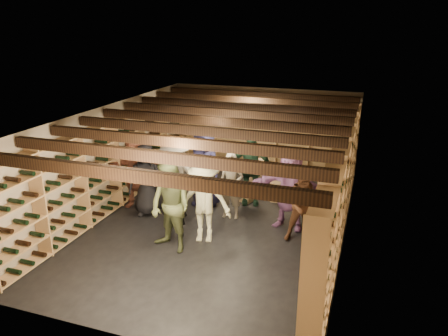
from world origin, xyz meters
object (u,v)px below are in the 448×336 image
crate_loose (244,197)px  person_1 (175,202)px  person_8 (305,204)px  person_11 (290,189)px  person_10 (250,168)px  person_6 (205,167)px  person_5 (137,171)px  person_0 (146,180)px  person_9 (176,178)px  crate_stack_left (259,172)px  person_3 (204,201)px  person_7 (231,186)px  person_2 (171,207)px  crate_stack_right (281,188)px

crate_loose → person_1: 2.51m
person_8 → person_11: (-0.40, 0.50, 0.09)m
person_10 → person_6: bearing=-170.2°
crate_loose → person_5: bearing=-153.5°
person_0 → person_9: size_ratio=0.90×
crate_stack_left → person_3: size_ratio=0.40×
person_1 → person_8: person_8 is taller
person_3 → person_10: size_ratio=0.94×
person_0 → person_1: bearing=-57.0°
person_5 → person_7: person_5 is taller
person_1 → person_7: person_7 is taller
person_8 → person_5: bearing=154.8°
person_1 → person_2: person_2 is taller
person_9 → person_2: bearing=-64.5°
crate_stack_right → person_8: size_ratio=0.43×
person_7 → person_8: 1.83m
crate_stack_right → person_7: (-0.88, -1.26, 0.42)m
person_9 → person_3: bearing=-37.0°
person_10 → person_1: bearing=-129.0°
crate_stack_right → person_0: bearing=-148.2°
person_3 → person_8: bearing=6.8°
crate_stack_right → person_7: 1.59m
person_3 → person_10: (0.36, 2.12, 0.05)m
person_2 → person_3: bearing=70.1°
crate_loose → person_6: bearing=-143.4°
person_8 → person_7: bearing=142.7°
person_7 → person_10: person_10 is taller
person_2 → person_7: person_2 is taller
person_11 → crate_stack_left: bearing=128.0°
person_10 → person_0: bearing=-161.5°
person_1 → person_7: size_ratio=1.00×
person_10 → person_11: (1.14, -0.98, -0.02)m
crate_stack_right → person_6: person_6 is taller
person_5 → person_9: size_ratio=0.96×
person_8 → person_11: person_11 is taller
person_1 → crate_stack_right: bearing=50.9°
crate_stack_left → person_9: (-1.25, -2.61, 0.58)m
crate_loose → person_10: (0.19, -0.14, 0.82)m
person_0 → person_5: person_5 is taller
person_7 → person_11: bearing=-9.9°
crate_loose → person_2: bearing=-102.3°
crate_loose → person_0: (-1.86, -1.48, 0.74)m
crate_loose → person_8: (1.74, -1.63, 0.71)m
crate_stack_left → person_3: person_3 is taller
person_10 → person_11: 1.51m
person_3 → person_10: person_10 is taller
person_3 → person_7: 1.24m
crate_stack_left → person_2: bearing=-99.6°
person_1 → person_7: 1.49m
person_8 → person_0: bearing=159.3°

